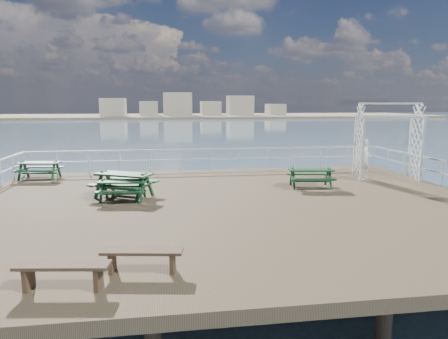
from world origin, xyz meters
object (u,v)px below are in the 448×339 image
picnic_table_b (123,186)px  person (365,159)px  picnic_table_d (124,180)px  trellis_arbor (387,145)px  flat_bench_near (63,270)px  flat_bench_far (142,255)px  picnic_table_c (311,174)px  picnic_table_a (39,167)px

picnic_table_b → person: (10.20, 2.39, 0.40)m
picnic_table_d → picnic_table_b: bearing=-61.1°
trellis_arbor → person: trellis_arbor is taller
picnic_table_b → picnic_table_d: (-0.01, 0.52, 0.12)m
flat_bench_near → flat_bench_far: bearing=29.6°
picnic_table_b → picnic_table_c: 7.33m
picnic_table_a → picnic_table_d: (4.10, -4.10, 0.08)m
picnic_table_d → trellis_arbor: size_ratio=0.75×
picnic_table_a → person: 14.49m
flat_bench_near → person: person is taller
picnic_table_a → picnic_table_c: 11.88m
picnic_table_a → trellis_arbor: (15.40, -2.11, 0.95)m
picnic_table_a → flat_bench_far: 11.97m
flat_bench_near → picnic_table_c: bearing=53.6°
trellis_arbor → picnic_table_a: bearing=-175.2°
picnic_table_c → flat_bench_far: size_ratio=1.15×
picnic_table_a → picnic_table_b: 6.18m
flat_bench_far → person: person is taller
flat_bench_near → picnic_table_a: bearing=115.8°
picnic_table_d → flat_bench_far: size_ratio=1.52×
picnic_table_c → flat_bench_near: bearing=-125.6°
trellis_arbor → person: 1.24m
picnic_table_a → person: bearing=-1.7°
picnic_table_a → picnic_table_d: size_ratio=0.76×
flat_bench_near → picnic_table_b: bearing=94.4°
picnic_table_d → flat_bench_near: bearing=-65.3°
picnic_table_b → picnic_table_c: bearing=15.2°
picnic_table_b → picnic_table_a: bearing=138.1°
picnic_table_a → flat_bench_near: bearing=-64.6°
picnic_table_b → trellis_arbor: size_ratio=0.52×
picnic_table_a → picnic_table_c: (11.36, -3.48, -0.01)m
picnic_table_c → person: 3.23m
flat_bench_far → flat_bench_near: bearing=-149.2°
picnic_table_c → trellis_arbor: 4.37m
picnic_table_a → trellis_arbor: bearing=-0.6°
picnic_table_c → person: size_ratio=1.06×
flat_bench_near → trellis_arbor: trellis_arbor is taller
picnic_table_d → person: size_ratio=1.39×
flat_bench_far → person: (9.19, 8.59, 0.56)m
picnic_table_b → picnic_table_c: (7.24, 1.13, 0.03)m
picnic_table_d → flat_bench_near: picnic_table_d is taller
flat_bench_near → trellis_arbor: (11.66, 9.27, 1.13)m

